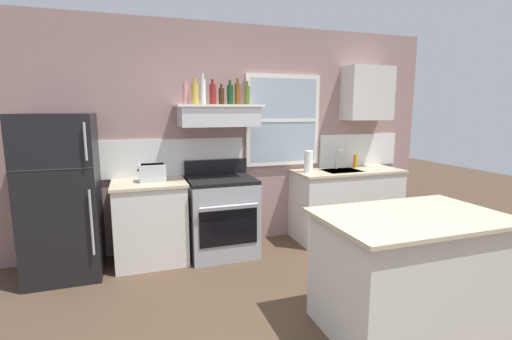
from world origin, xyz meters
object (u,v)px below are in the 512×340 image
bottle_dark_green_wine (230,94)px  bottle_olive_oil_square (247,95)px  bottle_rose_pink (186,93)px  bottle_brown_stout (221,96)px  bottle_red_label_wine (213,94)px  kitchen_island (409,271)px  toaster (152,172)px  refrigerator (61,197)px  bottle_champagne_gold_foil (195,93)px  stove_range (222,215)px  bottle_amber_wine (238,94)px  dish_soap_bottle (355,161)px  paper_towel_roll (309,162)px  bottle_clear_tall (203,91)px

bottle_dark_green_wine → bottle_olive_oil_square: bearing=-9.2°
bottle_rose_pink → bottle_brown_stout: bearing=1.9°
bottle_red_label_wine → kitchen_island: 2.70m
toaster → bottle_dark_green_wine: bearing=4.7°
refrigerator → bottle_red_label_wine: size_ratio=5.87×
bottle_champagne_gold_foil → bottle_red_label_wine: (0.21, 0.07, -0.00)m
stove_range → bottle_amber_wine: (0.25, 0.15, 1.41)m
refrigerator → toaster: size_ratio=5.57×
refrigerator → stove_range: 1.69m
bottle_dark_green_wine → bottle_red_label_wine: bearing=-177.6°
bottle_amber_wine → dish_soap_bottle: (1.63, -0.02, -0.87)m
bottle_rose_pink → bottle_olive_oil_square: 0.71m
bottle_dark_green_wine → paper_towel_roll: bottle_dark_green_wine is taller
bottle_rose_pink → bottle_clear_tall: 0.20m
bottle_red_label_wine → bottle_amber_wine: (0.30, 0.01, 0.01)m
bottle_red_label_wine → dish_soap_bottle: bottle_red_label_wine is taller
refrigerator → bottle_olive_oil_square: bearing=4.0°
bottle_champagne_gold_foil → bottle_olive_oil_square: (0.62, 0.05, -0.01)m
bottle_rose_pink → kitchen_island: bottle_rose_pink is taller
bottle_champagne_gold_foil → kitchen_island: size_ratio=0.21×
bottle_amber_wine → dish_soap_bottle: bottle_amber_wine is taller
toaster → bottle_olive_oil_square: 1.40m
paper_towel_roll → bottle_amber_wine: bearing=172.5°
bottle_clear_tall → paper_towel_roll: 1.55m
bottle_olive_oil_square → kitchen_island: bearing=-71.4°
bottle_dark_green_wine → stove_range: bearing=-136.6°
bottle_amber_wine → bottle_olive_oil_square: size_ratio=1.12×
bottle_rose_pink → bottle_dark_green_wine: size_ratio=1.02×
bottle_brown_stout → toaster: bearing=-175.6°
bottle_rose_pink → bottle_brown_stout: (0.41, 0.01, -0.02)m
bottle_olive_oil_square → paper_towel_roll: size_ratio=1.00×
stove_range → kitchen_island: size_ratio=0.78×
stove_range → bottle_champagne_gold_foil: bottle_champagne_gold_foil is taller
toaster → stove_range: bearing=-5.6°
bottle_dark_green_wine → kitchen_island: size_ratio=0.20×
toaster → bottle_brown_stout: bearing=4.4°
bottle_rose_pink → paper_towel_roll: (1.49, -0.08, -0.82)m
bottle_brown_stout → bottle_amber_wine: (0.20, 0.02, 0.03)m
bottle_champagne_gold_foil → bottle_rose_pink: bearing=148.9°
refrigerator → stove_range: refrigerator is taller
bottle_brown_stout → bottle_rose_pink: bearing=-178.1°
bottle_champagne_gold_foil → bottle_clear_tall: bottle_clear_tall is taller
refrigerator → bottle_amber_wine: 2.18m
bottle_rose_pink → bottle_red_label_wine: (0.31, 0.02, -0.00)m
kitchen_island → dish_soap_bottle: bearing=67.4°
bottle_champagne_gold_foil → bottle_amber_wine: 0.52m
bottle_dark_green_wine → dish_soap_bottle: (1.72, -0.01, -0.86)m
stove_range → bottle_red_label_wine: (-0.05, 0.14, 1.40)m
bottle_red_label_wine → bottle_brown_stout: bearing=-2.1°
toaster → kitchen_island: size_ratio=0.21×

